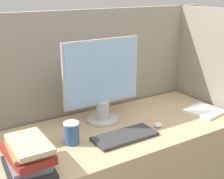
% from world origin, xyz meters
% --- Properties ---
extents(cubicle_panel_rear, '(2.07, 0.04, 1.45)m').
position_xyz_m(cubicle_panel_rear, '(0.00, 0.74, 0.72)').
color(cubicle_panel_rear, gray).
rests_on(cubicle_panel_rear, ground_plane).
extents(cubicle_panel_right, '(0.04, 0.76, 1.45)m').
position_xyz_m(cubicle_panel_right, '(0.87, 0.38, 0.72)').
color(cubicle_panel_right, gray).
rests_on(cubicle_panel_right, ground_plane).
extents(monitor, '(0.54, 0.21, 0.54)m').
position_xyz_m(monitor, '(-0.01, 0.50, 1.00)').
color(monitor, '#B7B7BC').
rests_on(monitor, desk).
extents(keyboard, '(0.39, 0.17, 0.02)m').
position_xyz_m(keyboard, '(-0.02, 0.22, 0.75)').
color(keyboard, '#333333').
rests_on(keyboard, desk).
extents(mouse, '(0.06, 0.05, 0.03)m').
position_xyz_m(mouse, '(0.24, 0.23, 0.76)').
color(mouse, silver).
rests_on(mouse, desk).
extents(coffee_cup, '(0.09, 0.09, 0.13)m').
position_xyz_m(coffee_cup, '(-0.31, 0.32, 0.81)').
color(coffee_cup, '#335999').
rests_on(coffee_cup, desk).
extents(book_stack, '(0.24, 0.32, 0.14)m').
position_xyz_m(book_stack, '(-0.60, 0.21, 0.81)').
color(book_stack, '#262628').
rests_on(book_stack, desk).
extents(paper_pile, '(0.26, 0.26, 0.02)m').
position_xyz_m(paper_pile, '(0.68, 0.25, 0.75)').
color(paper_pile, white).
rests_on(paper_pile, desk).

